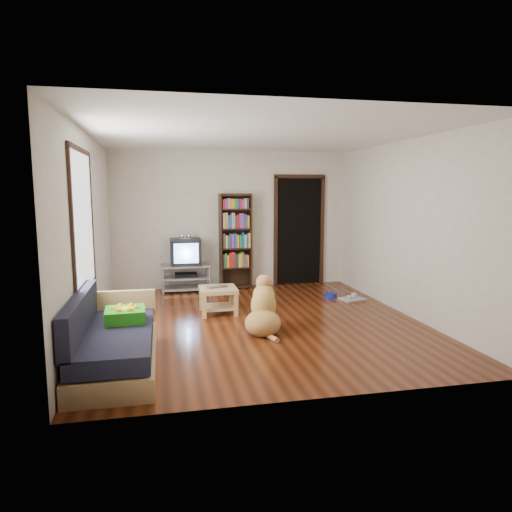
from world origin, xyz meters
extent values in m
plane|color=#5A250F|center=(0.00, 0.00, 0.00)|extent=(5.00, 5.00, 0.00)
plane|color=white|center=(0.00, 0.00, 2.60)|extent=(5.00, 5.00, 0.00)
plane|color=beige|center=(0.00, 2.50, 1.30)|extent=(4.50, 0.00, 4.50)
plane|color=beige|center=(0.00, -2.50, 1.30)|extent=(4.50, 0.00, 4.50)
plane|color=beige|center=(-2.25, 0.00, 1.30)|extent=(0.00, 5.00, 5.00)
plane|color=beige|center=(2.25, 0.00, 1.30)|extent=(0.00, 5.00, 5.00)
cube|color=green|center=(-1.75, -1.08, 0.49)|extent=(0.45, 0.45, 0.14)
imported|color=#BBBCC0|center=(-0.51, 0.53, 0.41)|extent=(0.37, 0.28, 0.03)
cylinder|color=navy|center=(1.54, 1.19, 0.04)|extent=(0.22, 0.22, 0.08)
cube|color=#9E9E9E|center=(1.84, 0.94, 0.01)|extent=(0.46, 0.40, 0.03)
cube|color=white|center=(-2.23, -0.50, 1.50)|extent=(0.02, 1.30, 1.60)
cube|color=black|center=(-2.23, -0.50, 2.32)|extent=(0.03, 1.42, 0.06)
cube|color=black|center=(-2.23, -0.50, 0.68)|extent=(0.03, 1.42, 0.06)
cube|color=black|center=(-2.23, -1.20, 1.50)|extent=(0.03, 0.06, 1.70)
cube|color=black|center=(-2.23, 0.20, 1.50)|extent=(0.03, 0.06, 1.70)
cube|color=black|center=(1.35, 2.48, 1.05)|extent=(0.90, 0.02, 2.10)
cube|color=black|center=(0.87, 2.47, 1.05)|extent=(0.07, 0.05, 2.14)
cube|color=black|center=(1.83, 2.47, 1.05)|extent=(0.07, 0.05, 2.14)
cube|color=black|center=(1.35, 2.47, 2.13)|extent=(1.03, 0.05, 0.07)
cube|color=#99999E|center=(-0.90, 2.25, 0.48)|extent=(0.90, 0.45, 0.04)
cube|color=#99999E|center=(-0.90, 2.25, 0.25)|extent=(0.86, 0.42, 0.03)
cube|color=#99999E|center=(-0.90, 2.25, 0.06)|extent=(0.90, 0.45, 0.04)
cylinder|color=#99999E|center=(-1.32, 2.05, 0.25)|extent=(0.04, 0.04, 0.50)
cylinder|color=#99999E|center=(-0.48, 2.05, 0.25)|extent=(0.04, 0.04, 0.50)
cylinder|color=#99999E|center=(-1.32, 2.45, 0.25)|extent=(0.04, 0.04, 0.50)
cylinder|color=#99999E|center=(-0.48, 2.45, 0.25)|extent=(0.04, 0.04, 0.50)
cube|color=black|center=(-0.90, 2.25, 0.30)|extent=(0.40, 0.30, 0.07)
cube|color=black|center=(-0.90, 2.25, 0.74)|extent=(0.55, 0.48, 0.48)
cube|color=black|center=(-0.90, 2.45, 0.74)|extent=(0.40, 0.14, 0.36)
cube|color=#8CBFF2|center=(-0.90, 2.00, 0.74)|extent=(0.44, 0.02, 0.36)
cube|color=silver|center=(-0.90, 2.20, 0.99)|extent=(0.20, 0.07, 0.02)
sphere|color=silver|center=(-0.96, 2.20, 1.04)|extent=(0.09, 0.09, 0.09)
sphere|color=silver|center=(-0.84, 2.20, 1.04)|extent=(0.09, 0.09, 0.09)
cube|color=black|center=(-0.23, 2.34, 0.90)|extent=(0.03, 0.30, 1.80)
cube|color=black|center=(0.34, 2.34, 0.90)|extent=(0.03, 0.30, 1.80)
cube|color=black|center=(0.05, 2.48, 0.90)|extent=(0.60, 0.02, 1.80)
cube|color=black|center=(0.05, 2.34, 0.03)|extent=(0.56, 0.28, 0.02)
cube|color=black|center=(0.05, 2.34, 0.40)|extent=(0.56, 0.28, 0.03)
cube|color=black|center=(0.05, 2.34, 0.77)|extent=(0.56, 0.28, 0.02)
cube|color=black|center=(0.05, 2.34, 1.14)|extent=(0.56, 0.28, 0.02)
cube|color=black|center=(0.05, 2.34, 1.51)|extent=(0.56, 0.28, 0.02)
cube|color=black|center=(0.05, 2.34, 1.77)|extent=(0.56, 0.28, 0.02)
cube|color=tan|center=(-1.83, -1.40, 0.11)|extent=(0.80, 1.80, 0.22)
cube|color=#1E1E2D|center=(-1.83, -1.40, 0.33)|extent=(0.74, 1.74, 0.18)
cube|color=#1E1E2D|center=(-2.17, -1.40, 0.60)|extent=(0.12, 1.74, 0.40)
cube|color=tan|center=(-1.83, -0.54, 0.50)|extent=(0.80, 0.06, 0.30)
cube|color=tan|center=(-0.51, 0.56, 0.37)|extent=(0.55, 0.55, 0.06)
cube|color=tan|center=(-0.51, 0.56, 0.10)|extent=(0.45, 0.45, 0.03)
cube|color=tan|center=(-0.75, 0.33, 0.17)|extent=(0.06, 0.06, 0.34)
cube|color=tan|center=(-0.28, 0.33, 0.17)|extent=(0.06, 0.06, 0.34)
cube|color=tan|center=(-0.75, 0.80, 0.17)|extent=(0.06, 0.06, 0.34)
cube|color=tan|center=(-0.28, 0.80, 0.17)|extent=(0.06, 0.06, 0.34)
ellipsoid|color=#B68B46|center=(-0.07, -0.58, 0.14)|extent=(0.59, 0.62, 0.35)
ellipsoid|color=#B79B46|center=(-0.02, -0.40, 0.34)|extent=(0.42, 0.45, 0.46)
ellipsoid|color=#B59545|center=(0.00, -0.31, 0.45)|extent=(0.36, 0.34, 0.33)
ellipsoid|color=tan|center=(0.02, -0.25, 0.63)|extent=(0.27, 0.29, 0.20)
ellipsoid|color=tan|center=(0.05, -0.15, 0.60)|extent=(0.13, 0.20, 0.08)
sphere|color=black|center=(0.07, -0.07, 0.60)|extent=(0.04, 0.04, 0.04)
ellipsoid|color=#BE7A49|center=(-0.07, -0.27, 0.62)|extent=(0.07, 0.08, 0.14)
ellipsoid|color=tan|center=(0.08, -0.31, 0.62)|extent=(0.07, 0.08, 0.14)
cylinder|color=tan|center=(-0.04, -0.20, 0.19)|extent=(0.10, 0.13, 0.38)
cylinder|color=#DAAA54|center=(0.10, -0.24, 0.19)|extent=(0.10, 0.13, 0.38)
sphere|color=tan|center=(-0.03, -0.15, 0.02)|extent=(0.10, 0.10, 0.10)
sphere|color=#BE8849|center=(0.11, -0.19, 0.02)|extent=(0.10, 0.10, 0.10)
cylinder|color=#D88D53|center=(-0.02, -0.81, 0.03)|extent=(0.15, 0.33, 0.08)
camera|label=1|loc=(-1.34, -6.17, 1.85)|focal=32.00mm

